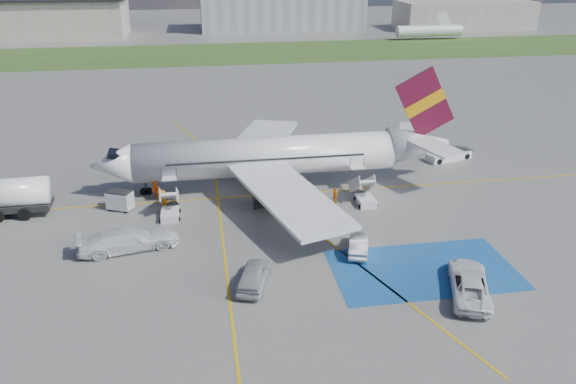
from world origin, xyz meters
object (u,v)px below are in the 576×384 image
(car_silver_b, at_px, (359,244))
(van_white_b, at_px, (128,237))
(car_silver_a, at_px, (254,275))
(belt_loader, at_px, (449,156))
(airliner, at_px, (280,156))
(van_white_a, at_px, (470,280))
(gpu_cart, at_px, (120,201))

(car_silver_b, height_order, van_white_b, van_white_b)
(car_silver_b, bearing_deg, car_silver_a, 38.63)
(belt_loader, bearing_deg, van_white_b, -171.71)
(airliner, bearing_deg, van_white_b, -141.83)
(belt_loader, bearing_deg, airliner, 176.83)
(car_silver_b, height_order, van_white_a, van_white_a)
(gpu_cart, bearing_deg, van_white_b, -54.71)
(car_silver_b, bearing_deg, van_white_a, 148.72)
(car_silver_b, bearing_deg, belt_loader, -113.22)
(gpu_cart, height_order, car_silver_a, gpu_cart)
(airliner, bearing_deg, car_silver_a, -104.25)
(gpu_cart, distance_m, belt_loader, 37.18)
(car_silver_a, bearing_deg, gpu_cart, -35.76)
(airliner, height_order, gpu_cart, airliner)
(gpu_cart, height_order, belt_loader, gpu_cart)
(gpu_cart, relative_size, van_white_a, 0.48)
(gpu_cart, xyz_separation_m, belt_loader, (36.32, 7.96, -0.42))
(airliner, xyz_separation_m, van_white_b, (-14.16, -11.13, -2.20))
(gpu_cart, bearing_deg, car_silver_b, -5.09)
(gpu_cart, bearing_deg, airliner, 35.95)
(van_white_a, bearing_deg, car_silver_b, -27.98)
(car_silver_a, bearing_deg, airliner, -86.62)
(van_white_b, bearing_deg, airliner, -62.35)
(airliner, distance_m, van_white_b, 18.15)
(car_silver_b, relative_size, van_white_a, 0.77)
(van_white_a, bearing_deg, belt_loader, -90.88)
(belt_loader, distance_m, car_silver_b, 25.36)
(belt_loader, relative_size, van_white_a, 1.09)
(airliner, relative_size, van_white_b, 6.06)
(car_silver_a, xyz_separation_m, car_silver_b, (8.86, 3.52, -0.14))
(car_silver_a, bearing_deg, van_white_a, -175.18)
(van_white_b, bearing_deg, gpu_cart, 0.10)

